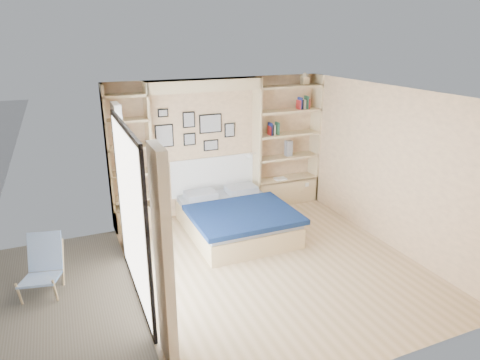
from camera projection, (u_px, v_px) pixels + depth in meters
name	position (u px, v px, depth m)	size (l,w,h in m)	color
ground	(272.00, 263.00, 6.34)	(4.50, 4.50, 0.00)	tan
room_shell	(212.00, 169.00, 7.17)	(4.50, 4.50, 4.50)	#E6BB86
bed	(235.00, 217.00, 7.26)	(1.67, 2.07, 1.07)	tan
photo_gallery	(195.00, 130.00, 7.58)	(1.48, 0.02, 0.82)	black
reading_lamps	(207.00, 160.00, 7.61)	(1.92, 0.12, 0.15)	silver
shelf_decor	(276.00, 121.00, 7.99)	(3.49, 0.23, 2.03)	#A51E1E
deck_chair	(43.00, 266.00, 5.58)	(0.60, 0.83, 0.75)	tan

